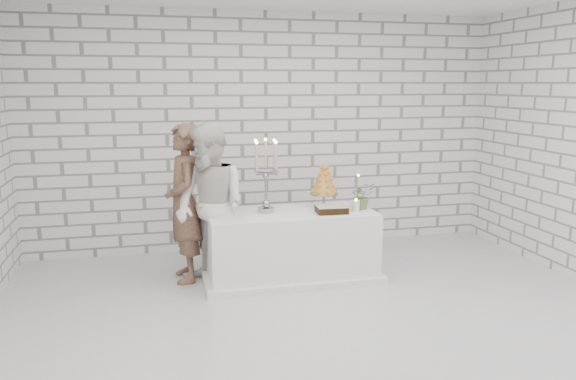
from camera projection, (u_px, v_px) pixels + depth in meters
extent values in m
cube|color=silver|center=(322.00, 322.00, 5.07)|extent=(6.00, 5.00, 0.01)
cube|color=white|center=(266.00, 132.00, 7.18)|extent=(6.00, 0.01, 3.00)
cube|color=white|center=(496.00, 230.00, 2.40)|extent=(6.00, 0.01, 3.00)
cube|color=white|center=(291.00, 245.00, 6.14)|extent=(1.80, 0.80, 0.75)
imported|color=brown|center=(184.00, 203.00, 6.01)|extent=(0.45, 0.65, 1.71)
imported|color=white|center=(211.00, 207.00, 5.78)|extent=(1.01, 1.06, 1.72)
cube|color=black|center=(332.00, 209.00, 6.01)|extent=(0.33, 0.25, 0.08)
cylinder|color=white|center=(356.00, 206.00, 6.08)|extent=(0.08, 0.08, 0.12)
cylinder|color=#BEB49A|center=(358.00, 190.00, 6.45)|extent=(0.07, 0.07, 0.32)
imported|color=#425F31|center=(362.00, 196.00, 6.19)|extent=(0.28, 0.25, 0.30)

